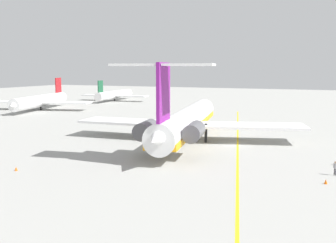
% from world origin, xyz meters
% --- Properties ---
extents(ground, '(388.89, 388.89, 0.00)m').
position_xyz_m(ground, '(0.00, 0.00, 0.00)').
color(ground, '#9E9E99').
extents(main_jetliner, '(48.81, 43.35, 14.26)m').
position_xyz_m(main_jetliner, '(-0.12, 9.15, 3.89)').
color(main_jetliner, white).
rests_on(main_jetliner, ground).
extents(airliner_mid_right, '(33.61, 33.54, 10.13)m').
position_xyz_m(airliner_mid_right, '(31.89, 71.48, 2.98)').
color(airliner_mid_right, white).
rests_on(airliner_mid_right, ground).
extents(airliner_far_right, '(29.51, 29.17, 8.82)m').
position_xyz_m(airliner_far_right, '(73.74, 67.84, 2.60)').
color(airliner_far_right, white).
rests_on(airliner_far_right, ground).
extents(ground_crew_near_nose, '(0.29, 0.46, 1.83)m').
position_xyz_m(ground_crew_near_nose, '(-14.23, -16.10, 1.16)').
color(ground_crew_near_nose, black).
rests_on(ground_crew_near_nose, ground).
extents(safety_cone_wingtip, '(0.40, 0.40, 0.55)m').
position_xyz_m(safety_cone_wingtip, '(-18.57, -15.09, 0.28)').
color(safety_cone_wingtip, '#EA590F').
rests_on(safety_cone_wingtip, ground).
extents(safety_cone_tail, '(0.40, 0.40, 0.55)m').
position_xyz_m(safety_cone_tail, '(-28.20, 22.80, 0.28)').
color(safety_cone_tail, '#EA590F').
rests_on(safety_cone_tail, ground).
extents(taxiway_centreline, '(103.93, 23.63, 0.01)m').
position_xyz_m(taxiway_centreline, '(1.23, -0.19, 0.00)').
color(taxiway_centreline, gold).
rests_on(taxiway_centreline, ground).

